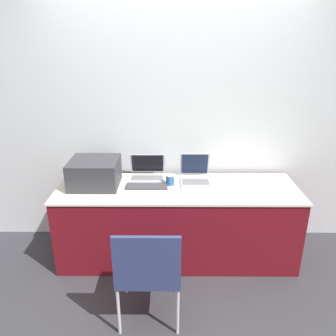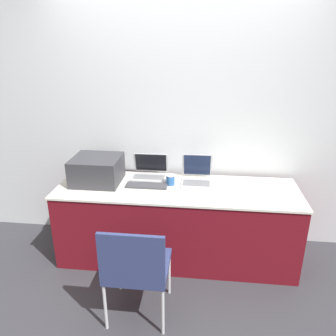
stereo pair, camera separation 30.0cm
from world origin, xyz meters
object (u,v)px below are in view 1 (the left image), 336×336
Objects in this scene: laptop_left at (147,173)px; chair at (148,267)px; laptop_right at (195,175)px; coffee_cup at (170,180)px; printer at (95,172)px; external_keyboard at (147,187)px.

chair is at bearing -86.29° from laptop_left.
laptop_right reaches higher than coffee_cup.
printer is 4.44× the size of coffee_cup.
external_keyboard is at bearing -162.04° from coffee_cup.
laptop_right is 0.26m from coffee_cup.
chair is at bearing -99.99° from coffee_cup.
printer is 1.10m from chair.
chair is at bearing -85.81° from external_keyboard.
coffee_cup is (0.23, -0.17, 0.00)m from laptop_left.
laptop_right is 1.10m from chair.
laptop_left is 1.11m from chair.
laptop_left is 0.24m from external_keyboard.
laptop_left is 0.90× the size of external_keyboard.
chair reaches higher than external_keyboard.
laptop_right reaches higher than laptop_left.
printer is at bearing -158.79° from laptop_left.
printer reaches higher than external_keyboard.
external_keyboard is 0.86m from chair.
laptop_left reaches higher than chair.
coffee_cup is at bearing -159.80° from laptop_right.
coffee_cup is at bearing 1.18° from printer.
printer is 1.41× the size of laptop_right.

